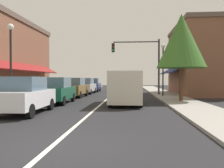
# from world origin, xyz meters

# --- Properties ---
(ground_plane) EXTENTS (80.00, 80.00, 0.00)m
(ground_plane) POSITION_xyz_m (0.00, 18.00, 0.00)
(ground_plane) COLOR black
(sidewalk_left) EXTENTS (2.60, 56.00, 0.12)m
(sidewalk_left) POSITION_xyz_m (-5.50, 18.00, 0.06)
(sidewalk_left) COLOR gray
(sidewalk_left) RESTS_ON ground
(sidewalk_right) EXTENTS (2.60, 56.00, 0.12)m
(sidewalk_right) POSITION_xyz_m (5.50, 18.00, 0.06)
(sidewalk_right) COLOR gray
(sidewalk_right) RESTS_ON ground
(lane_center_stripe) EXTENTS (0.14, 52.00, 0.01)m
(lane_center_stripe) POSITION_xyz_m (0.00, 18.00, 0.00)
(lane_center_stripe) COLOR silver
(lane_center_stripe) RESTS_ON ground
(storefront_right_block) EXTENTS (7.26, 10.20, 7.37)m
(storefront_right_block) POSITION_xyz_m (9.77, 20.00, 3.69)
(storefront_right_block) COLOR brown
(storefront_right_block) RESTS_ON ground
(parked_car_nearest_left) EXTENTS (1.87, 4.15, 1.77)m
(parked_car_nearest_left) POSITION_xyz_m (-3.10, 5.22, 0.88)
(parked_car_nearest_left) COLOR silver
(parked_car_nearest_left) RESTS_ON ground
(parked_car_second_left) EXTENTS (1.85, 4.13, 1.77)m
(parked_car_second_left) POSITION_xyz_m (-3.06, 9.93, 0.88)
(parked_car_second_left) COLOR #0F4C33
(parked_car_second_left) RESTS_ON ground
(parked_car_third_left) EXTENTS (1.85, 4.14, 1.77)m
(parked_car_third_left) POSITION_xyz_m (-3.15, 15.37, 0.88)
(parked_car_third_left) COLOR brown
(parked_car_third_left) RESTS_ON ground
(parked_car_far_left) EXTENTS (1.86, 4.14, 1.77)m
(parked_car_far_left) POSITION_xyz_m (-3.09, 20.31, 0.88)
(parked_car_far_left) COLOR #B7BABF
(parked_car_far_left) RESTS_ON ground
(parked_car_distant_left) EXTENTS (1.87, 4.15, 1.77)m
(parked_car_distant_left) POSITION_xyz_m (-3.04, 25.00, 0.88)
(parked_car_distant_left) COLOR navy
(parked_car_distant_left) RESTS_ON ground
(van_in_lane) EXTENTS (2.04, 5.20, 2.12)m
(van_in_lane) POSITION_xyz_m (1.64, 9.65, 1.15)
(van_in_lane) COLOR beige
(van_in_lane) RESTS_ON ground
(traffic_signal_mast_arm) EXTENTS (4.88, 0.50, 5.70)m
(traffic_signal_mast_arm) POSITION_xyz_m (3.13, 18.37, 3.88)
(traffic_signal_mast_arm) COLOR #333333
(traffic_signal_mast_arm) RESTS_ON ground
(street_lamp_left_near) EXTENTS (0.36, 0.36, 4.81)m
(street_lamp_left_near) POSITION_xyz_m (-4.88, 7.26, 3.24)
(street_lamp_left_near) COLOR black
(street_lamp_left_near) RESTS_ON ground
(street_lamp_right_mid) EXTENTS (0.36, 0.36, 4.82)m
(street_lamp_right_mid) POSITION_xyz_m (4.87, 15.91, 3.25)
(street_lamp_right_mid) COLOR black
(street_lamp_right_mid) RESTS_ON ground
(tree_right_near) EXTENTS (3.49, 3.49, 6.30)m
(tree_right_near) POSITION_xyz_m (5.54, 11.42, 4.36)
(tree_right_near) COLOR #4C331E
(tree_right_near) RESTS_ON ground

